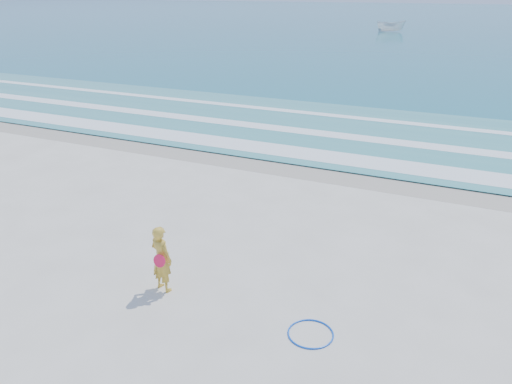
% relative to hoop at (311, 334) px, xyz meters
% --- Properties ---
extents(ground, '(400.00, 400.00, 0.00)m').
position_rel_hoop_xyz_m(ground, '(-3.09, -0.46, -0.02)').
color(ground, silver).
rests_on(ground, ground).
extents(wet_sand, '(400.00, 2.40, 0.00)m').
position_rel_hoop_xyz_m(wet_sand, '(-3.09, 8.54, -0.01)').
color(wet_sand, '#B2A893').
rests_on(wet_sand, ground).
extents(ocean, '(400.00, 190.00, 0.04)m').
position_rel_hoop_xyz_m(ocean, '(-3.09, 104.54, 0.00)').
color(ocean, '#19727F').
rests_on(ocean, ground).
extents(shallow, '(400.00, 10.00, 0.01)m').
position_rel_hoop_xyz_m(shallow, '(-3.09, 13.54, 0.03)').
color(shallow, '#59B7AD').
rests_on(shallow, ocean).
extents(foam_near, '(400.00, 1.40, 0.01)m').
position_rel_hoop_xyz_m(foam_near, '(-3.09, 9.84, 0.04)').
color(foam_near, white).
rests_on(foam_near, shallow).
extents(foam_mid, '(400.00, 0.90, 0.01)m').
position_rel_hoop_xyz_m(foam_mid, '(-3.09, 12.74, 0.04)').
color(foam_mid, white).
rests_on(foam_mid, shallow).
extents(foam_far, '(400.00, 0.60, 0.01)m').
position_rel_hoop_xyz_m(foam_far, '(-3.09, 16.04, 0.04)').
color(foam_far, white).
rests_on(foam_far, shallow).
extents(hoop, '(1.05, 1.05, 0.03)m').
position_rel_hoop_xyz_m(hoop, '(0.00, 0.00, 0.00)').
color(hoop, blue).
rests_on(hoop, ground).
extents(boat, '(4.16, 2.87, 1.50)m').
position_rel_hoop_xyz_m(boat, '(-10.93, 66.35, 0.78)').
color(boat, white).
rests_on(boat, ocean).
extents(woman, '(0.59, 0.46, 1.44)m').
position_rel_hoop_xyz_m(woman, '(-3.26, 0.13, 0.71)').
color(woman, gold).
rests_on(woman, ground).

